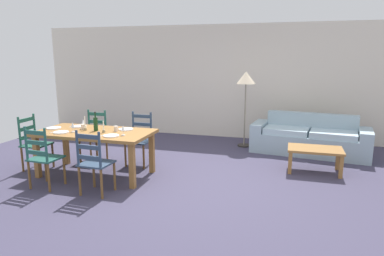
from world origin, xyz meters
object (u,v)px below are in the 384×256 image
(wine_bottle, at_px, (96,124))
(wine_glass_near_right, at_px, (123,128))
(dining_table, at_px, (95,136))
(coffee_cup_primary, at_px, (116,129))
(dining_chair_near_right, at_px, (94,162))
(dining_chair_near_left, at_px, (43,157))
(dining_chair_head_west, at_px, (34,143))
(coffee_table, at_px, (315,152))
(dining_chair_far_left, at_px, (94,136))
(coffee_cup_secondary, at_px, (83,127))
(dining_chair_far_right, at_px, (140,139))
(couch, at_px, (309,139))
(wine_glass_near_left, at_px, (73,125))
(standing_lamp, at_px, (246,82))

(wine_bottle, xyz_separation_m, wine_glass_near_right, (0.59, -0.18, -0.01))
(dining_table, relative_size, coffee_cup_primary, 21.11)
(dining_chair_near_right, bearing_deg, dining_chair_near_left, 179.33)
(dining_chair_head_west, bearing_deg, coffee_table, 14.42)
(coffee_table, bearing_deg, dining_chair_near_left, -154.22)
(dining_chair_far_left, distance_m, coffee_cup_secondary, 0.75)
(dining_chair_far_left, bearing_deg, dining_chair_near_left, -88.87)
(dining_chair_far_left, relative_size, dining_chair_far_right, 1.00)
(dining_chair_head_west, xyz_separation_m, wine_bottle, (1.20, 0.07, 0.39))
(dining_chair_near_left, distance_m, wine_glass_near_right, 1.25)
(dining_chair_near_left, relative_size, couch, 0.41)
(coffee_table, bearing_deg, coffee_cup_secondary, -163.65)
(wine_glass_near_left, relative_size, wine_glass_near_right, 1.00)
(dining_chair_near_right, distance_m, coffee_cup_secondary, 1.12)
(wine_bottle, distance_m, wine_glass_near_right, 0.62)
(dining_chair_near_left, bearing_deg, wine_bottle, 60.23)
(dining_chair_head_west, distance_m, standing_lamp, 4.33)
(dining_table, distance_m, standing_lamp, 3.43)
(dining_chair_near_left, bearing_deg, dining_chair_far_left, 91.13)
(wine_bottle, xyz_separation_m, coffee_cup_primary, (0.34, 0.05, -0.07))
(dining_chair_far_left, xyz_separation_m, dining_chair_head_west, (-0.73, -0.76, 0.00))
(dining_chair_head_west, relative_size, wine_bottle, 3.04)
(coffee_cup_secondary, xyz_separation_m, standing_lamp, (2.39, 2.51, 0.62))
(dining_chair_head_west, bearing_deg, coffee_cup_secondary, 6.30)
(dining_chair_far_right, relative_size, wine_bottle, 3.04)
(dining_chair_near_left, distance_m, coffee_table, 4.40)
(dining_chair_near_right, relative_size, wine_bottle, 3.04)
(dining_chair_head_west, xyz_separation_m, standing_lamp, (3.32, 2.61, 0.93))
(wine_glass_near_right, bearing_deg, wine_glass_near_left, -179.19)
(wine_glass_near_right, relative_size, standing_lamp, 0.10)
(dining_chair_far_left, height_order, coffee_cup_primary, dining_chair_far_left)
(standing_lamp, bearing_deg, coffee_cup_secondary, -133.56)
(dining_chair_near_right, distance_m, coffee_cup_primary, 0.89)
(dining_table, relative_size, couch, 0.80)
(dining_chair_head_west, relative_size, coffee_cup_secondary, 10.67)
(wine_glass_near_left, distance_m, couch, 4.60)
(dining_chair_far_right, height_order, coffee_cup_secondary, dining_chair_far_right)
(dining_chair_near_right, distance_m, wine_bottle, 0.97)
(dining_chair_near_left, height_order, couch, dining_chair_near_left)
(coffee_cup_primary, bearing_deg, wine_glass_near_right, -42.34)
(coffee_cup_secondary, distance_m, coffee_table, 3.97)
(couch, bearing_deg, dining_chair_far_right, -151.27)
(dining_table, bearing_deg, dining_chair_far_left, 122.48)
(wine_glass_near_left, bearing_deg, dining_table, 26.43)
(dining_chair_far_left, xyz_separation_m, wine_bottle, (0.47, -0.68, 0.39))
(couch, bearing_deg, wine_glass_near_right, -138.79)
(dining_chair_far_right, xyz_separation_m, coffee_cup_secondary, (-0.72, -0.67, 0.32))
(coffee_cup_secondary, bearing_deg, dining_table, -15.95)
(dining_table, height_order, dining_chair_head_west, dining_chair_head_west)
(dining_chair_near_left, height_order, dining_chair_near_right, same)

